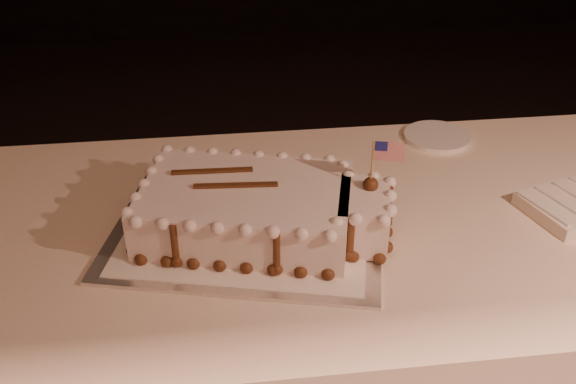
{
  "coord_description": "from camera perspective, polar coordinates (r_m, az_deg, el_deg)",
  "views": [
    {
      "loc": [
        -0.26,
        -0.44,
        1.48
      ],
      "look_at": [
        -0.14,
        0.58,
        0.84
      ],
      "focal_mm": 40.0,
      "sensor_mm": 36.0,
      "label": 1
    }
  ],
  "objects": [
    {
      "name": "cake_board",
      "position": [
        1.25,
        -3.64,
        -3.42
      ],
      "size": [
        0.6,
        0.5,
        0.01
      ],
      "primitive_type": "cube",
      "rotation": [
        0.0,
        0.0,
        -0.25
      ],
      "color": "silver",
      "rests_on": "banquet_table"
    },
    {
      "name": "banquet_table",
      "position": [
        1.54,
        5.08,
        -13.78
      ],
      "size": [
        2.4,
        0.8,
        0.75
      ],
      "primitive_type": "cube",
      "color": "#FFE0C5",
      "rests_on": "ground"
    },
    {
      "name": "side_plate",
      "position": [
        1.63,
        13.09,
        4.8
      ],
      "size": [
        0.16,
        0.16,
        0.01
      ],
      "primitive_type": "cylinder",
      "color": "white",
      "rests_on": "banquet_table"
    },
    {
      "name": "doily",
      "position": [
        1.25,
        -3.64,
        -3.24
      ],
      "size": [
        0.53,
        0.45,
        0.0
      ],
      "primitive_type": "cube",
      "rotation": [
        0.0,
        0.0,
        -0.25
      ],
      "color": "white",
      "rests_on": "cake_board"
    },
    {
      "name": "sheet_cake",
      "position": [
        1.22,
        -2.45,
        -1.51
      ],
      "size": [
        0.51,
        0.36,
        0.19
      ],
      "color": "white",
      "rests_on": "doily"
    }
  ]
}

